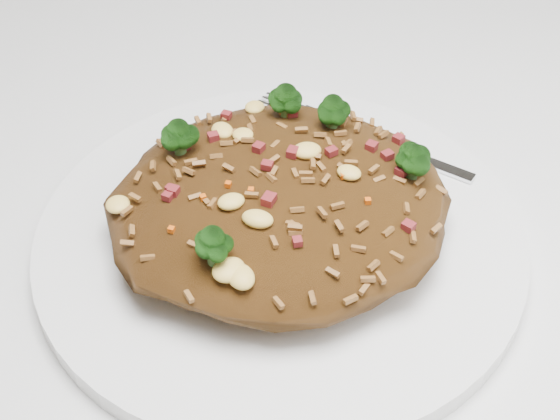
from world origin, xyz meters
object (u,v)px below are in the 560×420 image
object	(u,v)px
dining_table	(422,326)
plate	(280,237)
fork	(371,141)
fried_rice	(280,192)

from	to	relation	value
dining_table	plate	size ratio (longest dim) A/B	4.15
dining_table	fork	bearing A→B (deg)	102.85
dining_table	fried_rice	xyz separation A→B (m)	(-0.10, 0.02, 0.13)
dining_table	plate	world-z (taller)	plate
dining_table	plate	bearing A→B (deg)	171.15
plate	fork	world-z (taller)	fork
plate	fried_rice	xyz separation A→B (m)	(0.00, 0.00, 0.04)
fork	dining_table	bearing A→B (deg)	-29.71
plate	fork	size ratio (longest dim) A/B	2.23
plate	fried_rice	world-z (taller)	fried_rice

